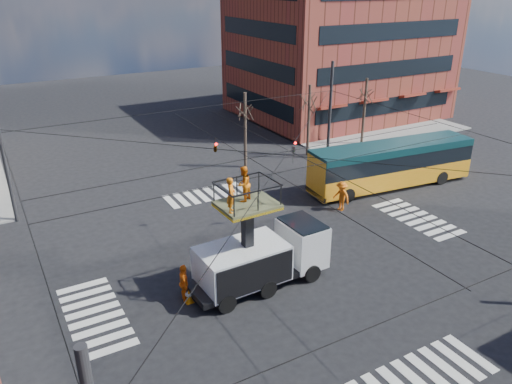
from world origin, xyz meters
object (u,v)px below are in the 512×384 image
object	(u,v)px
utility_truck	(262,247)
worker_ground	(184,283)
traffic_cone	(189,296)
flagger	(341,196)
city_bus	(391,164)

from	to	relation	value
utility_truck	worker_ground	world-z (taller)	utility_truck
traffic_cone	flagger	bearing A→B (deg)	19.89
flagger	city_bus	bearing A→B (deg)	95.60
traffic_cone	utility_truck	bearing A→B (deg)	-3.95
utility_truck	traffic_cone	world-z (taller)	utility_truck
worker_ground	flagger	world-z (taller)	flagger
worker_ground	city_bus	bearing A→B (deg)	-62.45
city_bus	worker_ground	xyz separation A→B (m)	(-18.24, -5.78, -0.78)
city_bus	worker_ground	size ratio (longest dim) A/B	6.69
traffic_cone	worker_ground	world-z (taller)	worker_ground
utility_truck	flagger	bearing A→B (deg)	27.01
utility_truck	traffic_cone	size ratio (longest dim) A/B	10.22
utility_truck	worker_ground	distance (m)	4.07
city_bus	flagger	xyz separation A→B (m)	(-5.63, -1.50, -0.74)
traffic_cone	flagger	distance (m)	13.30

